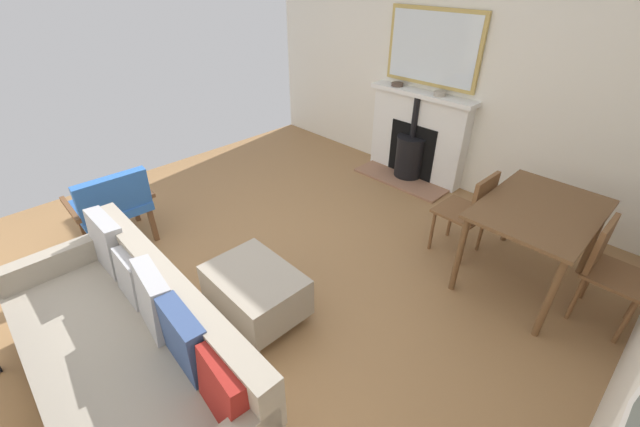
# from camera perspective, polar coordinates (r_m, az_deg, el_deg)

# --- Properties ---
(ground_plane) EXTENTS (5.96, 5.20, 0.01)m
(ground_plane) POSITION_cam_1_polar(r_m,az_deg,el_deg) (3.54, -12.43, -9.69)
(ground_plane) COLOR olive
(wall_left) EXTENTS (0.12, 5.20, 2.87)m
(wall_left) POSITION_cam_1_polar(r_m,az_deg,el_deg) (4.93, 17.36, 20.65)
(wall_left) COLOR silver
(wall_left) RESTS_ON ground
(fireplace) EXTENTS (0.56, 1.33, 1.06)m
(fireplace) POSITION_cam_1_polar(r_m,az_deg,el_deg) (5.09, 13.50, 10.06)
(fireplace) COLOR #93664C
(fireplace) RESTS_ON ground
(mirror_over_mantel) EXTENTS (0.04, 1.15, 0.81)m
(mirror_over_mantel) POSITION_cam_1_polar(r_m,az_deg,el_deg) (4.88, 15.89, 21.92)
(mirror_over_mantel) COLOR tan
(mantel_bowl_near) EXTENTS (0.14, 0.14, 0.04)m
(mantel_bowl_near) POSITION_cam_1_polar(r_m,az_deg,el_deg) (5.08, 11.05, 17.78)
(mantel_bowl_near) COLOR #47382D
(mantel_bowl_near) RESTS_ON fireplace
(mantel_bowl_far) EXTENTS (0.13, 0.13, 0.05)m
(mantel_bowl_far) POSITION_cam_1_polar(r_m,az_deg,el_deg) (4.79, 16.82, 16.20)
(mantel_bowl_far) COLOR #9E9384
(mantel_bowl_far) RESTS_ON fireplace
(sofa) EXTENTS (0.90, 2.06, 0.85)m
(sofa) POSITION_cam_1_polar(r_m,az_deg,el_deg) (2.75, -25.34, -17.32)
(sofa) COLOR #B2B2B7
(sofa) RESTS_ON ground
(ottoman) EXTENTS (0.54, 0.73, 0.41)m
(ottoman) POSITION_cam_1_polar(r_m,az_deg,el_deg) (3.07, -9.24, -10.77)
(ottoman) COLOR #B2B2B7
(ottoman) RESTS_ON ground
(armchair_accent) EXTENTS (0.70, 0.61, 0.80)m
(armchair_accent) POSITION_cam_1_polar(r_m,az_deg,el_deg) (4.10, -27.71, 1.37)
(armchair_accent) COLOR brown
(armchair_accent) RESTS_ON ground
(dining_table) EXTENTS (1.09, 0.79, 0.74)m
(dining_table) POSITION_cam_1_polar(r_m,az_deg,el_deg) (3.52, 28.86, -0.55)
(dining_table) COLOR brown
(dining_table) RESTS_ON ground
(dining_chair_near_fireplace) EXTENTS (0.41, 0.41, 0.83)m
(dining_chair_near_fireplace) POSITION_cam_1_polar(r_m,az_deg,el_deg) (3.73, 20.83, 0.65)
(dining_chair_near_fireplace) COLOR brown
(dining_chair_near_fireplace) RESTS_ON ground
(dining_chair_by_back_wall) EXTENTS (0.40, 0.40, 0.81)m
(dining_chair_by_back_wall) POSITION_cam_1_polar(r_m,az_deg,el_deg) (3.55, 36.07, -6.04)
(dining_chair_by_back_wall) COLOR brown
(dining_chair_by_back_wall) RESTS_ON ground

